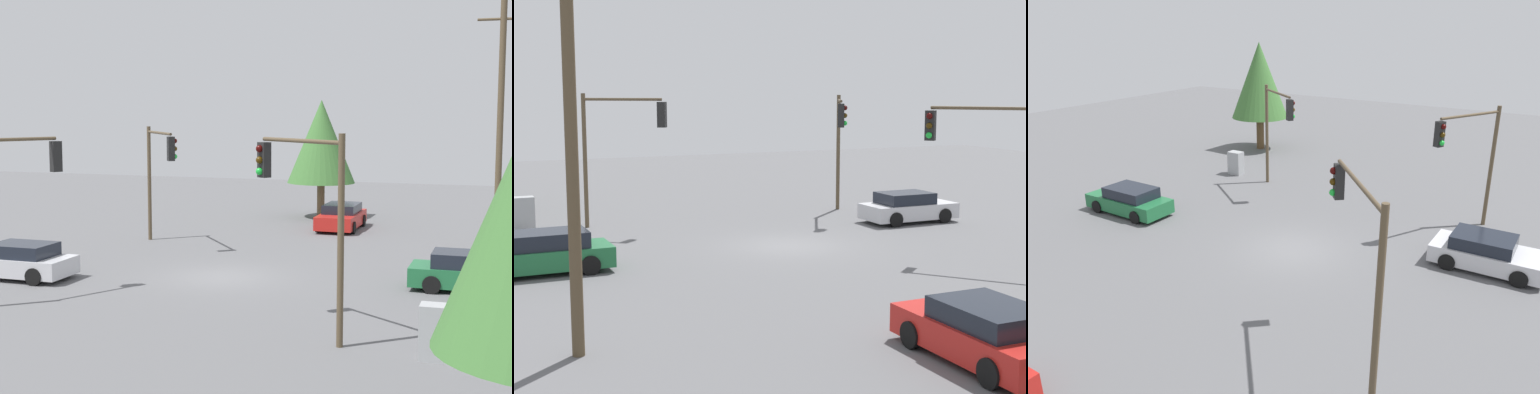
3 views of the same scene
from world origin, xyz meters
The scene contains 9 objects.
ground_plane centered at (0.00, 0.00, 0.00)m, with size 80.00×80.00×0.00m, color #5B5B5E.
sedan_silver centered at (-7.17, -2.59, 0.65)m, with size 4.15×2.04×1.34m.
sedan_green centered at (9.14, 0.65, 0.65)m, with size 4.40×1.94×1.36m.
sedan_red centered at (1.72, 13.18, 0.65)m, with size 2.05×4.37×1.34m.
traffic_signal_main centered at (-5.23, 5.48, 3.84)m, with size 3.01×3.61×5.52m.
traffic_signal_cross centered at (-5.49, -5.80, 3.86)m, with size 1.95×3.42×5.61m.
traffic_signal_aux centered at (4.93, -6.33, 3.93)m, with size 3.11×2.36×5.72m.
utility_pole_tall centered at (9.70, 9.08, 6.23)m, with size 2.20×0.28×11.85m.
electrical_cabinet centered at (8.70, -7.49, 0.72)m, with size 0.86×0.62×1.44m, color #9EA0A3.
Camera 2 is at (12.89, 26.21, 5.95)m, focal length 55.00 mm.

